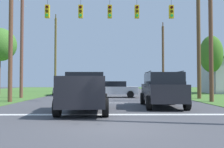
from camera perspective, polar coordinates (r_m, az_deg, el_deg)
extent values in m
plane|color=#47474C|center=(8.27, -0.51, -12.09)|extent=(120.00, 120.00, 0.00)
cube|color=white|center=(10.99, -0.52, -9.51)|extent=(12.36, 0.45, 0.01)
cube|color=white|center=(16.96, -0.53, -6.80)|extent=(2.50, 0.15, 0.01)
cube|color=white|center=(24.31, -0.53, -5.30)|extent=(2.50, 0.15, 0.01)
cube|color=white|center=(32.25, -0.53, -4.44)|extent=(2.50, 0.15, 0.01)
cube|color=white|center=(38.97, -0.54, -3.99)|extent=(2.50, 0.15, 0.01)
cylinder|color=brown|center=(19.10, -22.73, 5.89)|extent=(0.30, 0.30, 7.99)
cylinder|color=brown|center=(19.19, 22.26, 5.85)|extent=(0.30, 0.30, 7.99)
cylinder|color=black|center=(19.03, -14.93, 16.18)|extent=(0.02, 0.02, 0.54)
cube|color=yellow|center=(18.81, -14.95, 14.02)|extent=(0.32, 0.24, 0.95)
cylinder|color=#310503|center=(18.76, -15.05, 15.00)|extent=(0.20, 0.04, 0.20)
cylinder|color=#352203|center=(18.68, -15.06, 14.12)|extent=(0.20, 0.04, 0.20)
cylinder|color=green|center=(18.60, -15.07, 13.23)|extent=(0.20, 0.04, 0.20)
cylinder|color=black|center=(18.60, -7.36, 16.56)|extent=(0.02, 0.02, 0.54)
cube|color=yellow|center=(18.38, -7.37, 14.35)|extent=(0.32, 0.24, 0.95)
cylinder|color=#310503|center=(18.33, -7.42, 15.36)|extent=(0.20, 0.04, 0.20)
cylinder|color=#352203|center=(18.24, -7.42, 14.46)|extent=(0.20, 0.04, 0.20)
cylinder|color=green|center=(18.16, -7.43, 13.55)|extent=(0.20, 0.04, 0.20)
cylinder|color=black|center=(18.48, -0.52, 16.67)|extent=(0.02, 0.02, 0.54)
cube|color=yellow|center=(18.25, -0.53, 14.45)|extent=(0.32, 0.24, 0.95)
cylinder|color=#310503|center=(18.21, -0.53, 15.46)|extent=(0.20, 0.04, 0.20)
cylinder|color=#352203|center=(18.12, -0.53, 14.56)|extent=(0.20, 0.04, 0.20)
cylinder|color=green|center=(18.04, -0.53, 13.64)|extent=(0.20, 0.04, 0.20)
cylinder|color=black|center=(18.58, 5.87, 16.57)|extent=(0.02, 0.02, 0.54)
cube|color=yellow|center=(18.36, 5.88, 14.36)|extent=(0.32, 0.24, 0.95)
cylinder|color=#310503|center=(18.31, 5.93, 15.37)|extent=(0.20, 0.04, 0.20)
cylinder|color=#352203|center=(18.23, 5.93, 14.47)|extent=(0.20, 0.04, 0.20)
cylinder|color=green|center=(18.15, 5.93, 13.56)|extent=(0.20, 0.04, 0.20)
cylinder|color=black|center=(19.02, 13.77, 16.18)|extent=(0.02, 0.02, 0.54)
cube|color=yellow|center=(18.80, 13.78, 14.01)|extent=(0.32, 0.24, 0.95)
cylinder|color=#310503|center=(18.76, 13.89, 14.99)|extent=(0.20, 0.04, 0.20)
cylinder|color=#352203|center=(18.67, 13.89, 14.11)|extent=(0.20, 0.04, 0.20)
cylinder|color=green|center=(18.59, 13.90, 13.22)|extent=(0.20, 0.04, 0.20)
cube|color=black|center=(12.07, -6.43, -4.90)|extent=(2.15, 5.46, 0.85)
cube|color=black|center=(12.70, -6.20, -1.25)|extent=(1.90, 1.95, 0.70)
cube|color=black|center=(10.83, -11.92, -1.78)|extent=(0.17, 2.38, 0.45)
cube|color=black|center=(10.67, -1.92, -1.82)|extent=(0.17, 2.38, 0.45)
cube|color=black|center=(9.41, -7.61, -1.81)|extent=(1.96, 0.16, 0.45)
cylinder|color=black|center=(14.03, -9.98, -6.19)|extent=(0.30, 0.81, 0.80)
cylinder|color=black|center=(13.90, -1.74, -6.26)|extent=(0.30, 0.81, 0.80)
cylinder|color=black|center=(10.41, -12.74, -7.70)|extent=(0.30, 0.81, 0.80)
cylinder|color=black|center=(10.24, -1.57, -7.85)|extent=(0.30, 0.81, 0.80)
cube|color=black|center=(14.46, 11.73, -4.24)|extent=(2.13, 4.87, 0.95)
cube|color=black|center=(14.30, 11.81, -1.06)|extent=(1.92, 3.26, 0.65)
cylinder|color=black|center=(14.19, 8.42, 0.44)|extent=(0.15, 2.72, 0.05)
cylinder|color=black|center=(14.49, 15.11, 0.43)|extent=(0.15, 2.72, 0.05)
cylinder|color=black|center=(15.97, 7.24, -5.74)|extent=(0.29, 0.77, 0.76)
cylinder|color=black|center=(16.28, 14.12, -5.63)|extent=(0.29, 0.77, 0.76)
cylinder|color=black|center=(12.74, 8.69, -6.73)|extent=(0.29, 0.77, 0.76)
cylinder|color=black|center=(13.12, 17.23, -6.53)|extent=(0.29, 0.77, 0.76)
cube|color=silver|center=(26.97, 14.74, -3.48)|extent=(1.97, 4.37, 0.70)
cube|color=black|center=(26.96, 14.73, -2.20)|extent=(1.70, 2.16, 0.50)
cylinder|color=black|center=(28.09, 12.11, -4.14)|extent=(0.25, 0.65, 0.64)
cylinder|color=black|center=(28.61, 15.60, -4.07)|extent=(0.25, 0.65, 0.64)
cylinder|color=black|center=(25.36, 13.77, -4.38)|extent=(0.25, 0.65, 0.64)
cylinder|color=black|center=(25.93, 17.59, -4.29)|extent=(0.25, 0.65, 0.64)
cube|color=silver|center=(23.04, 0.77, -3.83)|extent=(4.40, 2.04, 0.70)
cube|color=black|center=(23.03, 0.77, -2.34)|extent=(2.19, 1.74, 0.50)
cylinder|color=black|center=(22.25, -2.98, -4.80)|extent=(0.65, 0.26, 0.64)
cylinder|color=black|center=(24.04, -2.55, -4.58)|extent=(0.65, 0.26, 0.64)
cylinder|color=black|center=(22.15, 4.37, -4.81)|extent=(0.65, 0.26, 0.64)
cylinder|color=black|center=(23.95, 4.25, -4.59)|extent=(0.65, 0.26, 0.64)
cube|color=silver|center=(27.16, -11.18, -3.49)|extent=(2.14, 4.43, 0.70)
cube|color=black|center=(27.15, -11.17, -2.22)|extent=(1.78, 2.22, 0.50)
cylinder|color=black|center=(28.69, -12.68, -4.09)|extent=(0.27, 0.66, 0.64)
cylinder|color=black|center=(28.51, -9.08, -4.13)|extent=(0.27, 0.66, 0.64)
cylinder|color=black|center=(25.88, -13.51, -4.33)|extent=(0.27, 0.66, 0.64)
cylinder|color=black|center=(25.68, -9.52, -4.38)|extent=(0.27, 0.66, 0.64)
cylinder|color=brown|center=(22.48, 19.71, 7.53)|extent=(0.33, 0.33, 10.17)
cylinder|color=brown|center=(36.44, 11.92, 3.50)|extent=(0.33, 0.33, 9.66)
cube|color=brown|center=(37.11, 11.88, 10.32)|extent=(0.12, 0.12, 1.99)
cylinder|color=#B2B7BC|center=(37.90, 11.61, 10.25)|extent=(0.08, 0.08, 0.12)
cylinder|color=#B2B7BC|center=(36.38, 12.15, 10.77)|extent=(0.08, 0.08, 0.12)
cube|color=brown|center=(36.93, 11.89, 8.96)|extent=(0.12, 0.12, 2.06)
cylinder|color=#B2B7BC|center=(37.75, 11.61, 8.91)|extent=(0.08, 0.08, 0.12)
cylinder|color=#B2B7BC|center=(36.17, 12.17, 9.38)|extent=(0.08, 0.08, 0.12)
cylinder|color=brown|center=(23.61, -20.44, 6.64)|extent=(0.29, 0.29, 9.81)
cube|color=brown|center=(24.40, -20.35, 15.04)|extent=(0.12, 0.12, 2.09)
cylinder|color=#B2B7BC|center=(25.19, -19.68, 14.78)|extent=(0.08, 0.08, 0.12)
cylinder|color=#B2B7BC|center=(23.69, -21.05, 15.88)|extent=(0.08, 0.08, 0.12)
cylinder|color=brown|center=(36.26, -13.14, 4.42)|extent=(0.31, 0.31, 10.78)
cube|color=brown|center=(37.13, -13.09, 12.10)|extent=(0.12, 0.12, 1.92)
cylinder|color=#B2B7BC|center=(37.89, -12.83, 12.00)|extent=(0.08, 0.08, 0.12)
cylinder|color=#B2B7BC|center=(36.44, -13.35, 12.57)|extent=(0.08, 0.08, 0.12)
cube|color=brown|center=(36.93, -13.10, 10.74)|extent=(0.12, 0.12, 1.87)
cylinder|color=#B2B7BC|center=(37.66, -12.84, 10.68)|extent=(0.08, 0.08, 0.12)
cylinder|color=#B2B7BC|center=(36.24, -13.36, 11.18)|extent=(0.08, 0.08, 0.12)
cylinder|color=brown|center=(30.12, 22.36, -1.17)|extent=(0.38, 0.38, 3.50)
ellipsoid|color=#3B6C20|center=(30.28, 22.30, 4.37)|extent=(2.62, 2.62, 4.26)
ellipsoid|color=#41772B|center=(30.09, -24.88, 6.30)|extent=(3.65, 3.65, 3.71)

